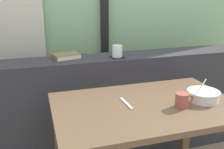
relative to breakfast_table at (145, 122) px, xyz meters
The scene contains 10 objects.
curtain_left_panel 1.53m from the breakfast_table, 124.25° to the left, with size 0.56×0.06×2.50m, color beige.
window_divider_post 1.37m from the breakfast_table, 86.36° to the left, with size 0.07×0.05×2.60m, color black.
dark_console_ledge 0.63m from the breakfast_table, 89.80° to the left, with size 2.80×0.29×0.89m, color #2D2D33.
breakfast_table is the anchor object (origin of this frame).
coaster_square 0.62m from the breakfast_table, 90.22° to the left, with size 0.10×0.10×0.01m, color black.
juice_glass 0.64m from the breakfast_table, 90.22° to the left, with size 0.08×0.08×0.09m.
closed_book 0.80m from the breakfast_table, 120.90° to the left, with size 0.22×0.18×0.04m.
soup_bowl 0.39m from the breakfast_table, ahead, with size 0.20×0.20×0.15m.
fork_utensil 0.17m from the breakfast_table, 159.76° to the left, with size 0.02×0.17×0.01m, color silver.
ceramic_mug 0.26m from the breakfast_table, 28.46° to the right, with size 0.11×0.08×0.08m.
Camera 1 is at (-0.61, -1.36, 1.38)m, focal length 41.69 mm.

